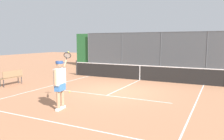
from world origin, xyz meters
TOP-DOWN VIEW (x-y plane):
  - ground_plane at (0.00, 0.00)m, footprint 60.00×60.00m
  - court_line_markings at (0.00, 1.33)m, footprint 7.65×8.32m
  - fence_backdrop at (0.00, -9.37)m, footprint 17.24×1.37m
  - tennis_net at (0.00, -3.56)m, footprint 9.83×0.09m
  - tennis_player at (0.53, 3.60)m, footprint 0.62×1.40m
  - tennis_ball_near_net at (1.88, 1.29)m, footprint 0.07×0.07m
  - courtside_bench at (5.89, 1.24)m, footprint 0.40×1.30m

SIDE VIEW (x-z plane):
  - ground_plane at x=0.00m, z-range 0.00..0.00m
  - court_line_markings at x=0.00m, z-range 0.00..0.01m
  - tennis_ball_near_net at x=1.88m, z-range 0.00..0.07m
  - tennis_net at x=0.00m, z-range -0.04..1.03m
  - courtside_bench at x=5.89m, z-range 0.09..0.93m
  - tennis_player at x=0.53m, z-range 0.02..2.09m
  - fence_backdrop at x=0.00m, z-range -0.03..3.20m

